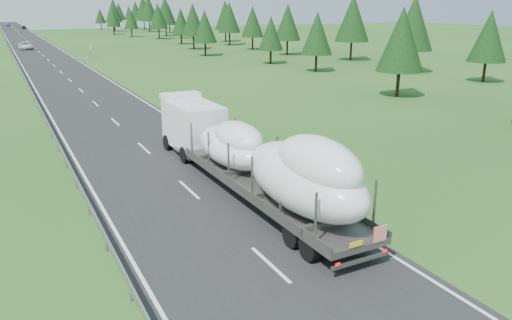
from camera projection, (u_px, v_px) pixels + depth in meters
name	position (u px, v px, depth m)	size (l,w,h in m)	color
ground	(270.00, 265.00, 18.93)	(400.00, 400.00, 0.00)	#26501A
road_surface	(39.00, 52.00, 103.74)	(10.00, 400.00, 0.02)	black
guardrail	(10.00, 50.00, 101.20)	(0.10, 400.00, 0.76)	slate
marker_posts	(46.00, 34.00, 153.08)	(0.13, 350.08, 1.00)	silver
highway_sign	(91.00, 49.00, 89.39)	(0.08, 0.90, 2.60)	slate
tree_line_right	(223.00, 17.00, 113.92)	(27.55, 258.18, 12.58)	black
boat_truck	(253.00, 154.00, 24.90)	(3.31, 20.05, 4.47)	white
distant_van	(26.00, 46.00, 108.45)	(2.66, 5.77, 1.60)	silver
distant_car_dark	(24.00, 27.00, 196.83)	(1.56, 3.87, 1.32)	black
distant_car_blue	(8.00, 24.00, 223.72)	(1.55, 4.43, 1.46)	#1B2E4C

